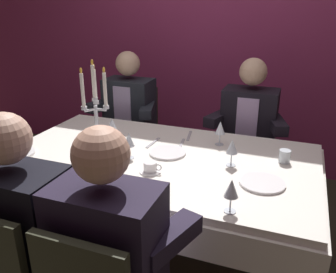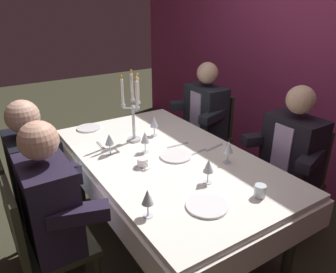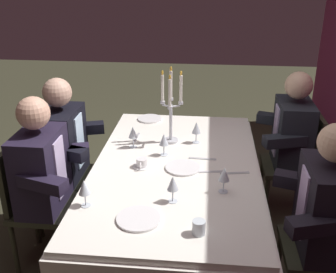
{
  "view_description": "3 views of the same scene",
  "coord_description": "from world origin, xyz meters",
  "px_view_note": "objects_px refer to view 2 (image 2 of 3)",
  "views": [
    {
      "loc": [
        0.77,
        -1.85,
        1.64
      ],
      "look_at": [
        0.07,
        -0.02,
        0.88
      ],
      "focal_mm": 37.83,
      "sensor_mm": 36.0,
      "label": 1
    },
    {
      "loc": [
        1.8,
        -1.14,
        1.82
      ],
      "look_at": [
        0.05,
        -0.02,
        0.92
      ],
      "focal_mm": 34.66,
      "sensor_mm": 36.0,
      "label": 2
    },
    {
      "loc": [
        2.45,
        0.19,
        2.02
      ],
      "look_at": [
        -0.06,
        -0.06,
        0.92
      ],
      "focal_mm": 43.98,
      "sensor_mm": 36.0,
      "label": 3
    }
  ],
  "objects_px": {
    "dinner_plate_0": "(207,206)",
    "dining_table": "(167,170)",
    "seated_diner_3": "(293,150)",
    "wine_glass_5": "(154,123)",
    "wine_glass_3": "(109,140)",
    "wine_glass_4": "(145,138)",
    "wine_glass_2": "(148,197)",
    "candelabra": "(133,110)",
    "dinner_plate_1": "(176,156)",
    "wine_glass_1": "(229,148)",
    "seated_diner_2": "(49,205)",
    "seated_diner_0": "(206,112)",
    "wine_glass_0": "(208,166)",
    "coffee_cup_0": "(143,163)",
    "seated_diner_1": "(32,173)",
    "dinner_plate_2": "(89,128)",
    "water_tumbler_0": "(260,191)"
  },
  "relations": [
    {
      "from": "dinner_plate_0",
      "to": "dining_table",
      "type": "bearing_deg",
      "value": 167.46
    },
    {
      "from": "seated_diner_3",
      "to": "wine_glass_5",
      "type": "bearing_deg",
      "value": -136.57
    },
    {
      "from": "wine_glass_3",
      "to": "wine_glass_4",
      "type": "height_order",
      "value": "same"
    },
    {
      "from": "wine_glass_2",
      "to": "candelabra",
      "type": "bearing_deg",
      "value": 157.02
    },
    {
      "from": "dinner_plate_1",
      "to": "wine_glass_5",
      "type": "xyz_separation_m",
      "value": [
        -0.43,
        0.07,
        0.11
      ]
    },
    {
      "from": "wine_glass_1",
      "to": "wine_glass_4",
      "type": "xyz_separation_m",
      "value": [
        -0.46,
        -0.41,
        -0.0
      ]
    },
    {
      "from": "dinner_plate_0",
      "to": "wine_glass_1",
      "type": "relative_size",
      "value": 1.46
    },
    {
      "from": "dinner_plate_1",
      "to": "seated_diner_2",
      "type": "height_order",
      "value": "seated_diner_2"
    },
    {
      "from": "candelabra",
      "to": "seated_diner_0",
      "type": "relative_size",
      "value": 0.47
    },
    {
      "from": "wine_glass_1",
      "to": "wine_glass_5",
      "type": "bearing_deg",
      "value": -164.89
    },
    {
      "from": "wine_glass_5",
      "to": "seated_diner_0",
      "type": "xyz_separation_m",
      "value": [
        -0.25,
        0.76,
        -0.12
      ]
    },
    {
      "from": "candelabra",
      "to": "wine_glass_0",
      "type": "bearing_deg",
      "value": 6.15
    },
    {
      "from": "dinner_plate_1",
      "to": "wine_glass_3",
      "type": "relative_size",
      "value": 1.42
    },
    {
      "from": "wine_glass_4",
      "to": "wine_glass_5",
      "type": "xyz_separation_m",
      "value": [
        -0.24,
        0.22,
        0.0
      ]
    },
    {
      "from": "wine_glass_3",
      "to": "wine_glass_2",
      "type": "bearing_deg",
      "value": -9.12
    },
    {
      "from": "wine_glass_0",
      "to": "wine_glass_2",
      "type": "distance_m",
      "value": 0.49
    },
    {
      "from": "wine_glass_5",
      "to": "seated_diner_3",
      "type": "xyz_separation_m",
      "value": [
        0.81,
        0.76,
        -0.12
      ]
    },
    {
      "from": "wine_glass_0",
      "to": "coffee_cup_0",
      "type": "xyz_separation_m",
      "value": [
        -0.4,
        -0.24,
        -0.09
      ]
    },
    {
      "from": "wine_glass_3",
      "to": "seated_diner_3",
      "type": "xyz_separation_m",
      "value": [
        0.68,
        1.22,
        -0.12
      ]
    },
    {
      "from": "coffee_cup_0",
      "to": "seated_diner_3",
      "type": "height_order",
      "value": "seated_diner_3"
    },
    {
      "from": "dinner_plate_0",
      "to": "seated_diner_2",
      "type": "relative_size",
      "value": 0.19
    },
    {
      "from": "wine_glass_0",
      "to": "coffee_cup_0",
      "type": "relative_size",
      "value": 1.24
    },
    {
      "from": "candelabra",
      "to": "wine_glass_1",
      "type": "bearing_deg",
      "value": 28.63
    },
    {
      "from": "wine_glass_0",
      "to": "wine_glass_3",
      "type": "bearing_deg",
      "value": -153.42
    },
    {
      "from": "wine_glass_2",
      "to": "seated_diner_1",
      "type": "xyz_separation_m",
      "value": [
        -0.83,
        -0.42,
        -0.12
      ]
    },
    {
      "from": "dinner_plate_2",
      "to": "seated_diner_1",
      "type": "height_order",
      "value": "seated_diner_1"
    },
    {
      "from": "dinner_plate_2",
      "to": "seated_diner_3",
      "type": "xyz_separation_m",
      "value": [
        1.25,
        1.18,
        -0.01
      ]
    },
    {
      "from": "coffee_cup_0",
      "to": "wine_glass_3",
      "type": "bearing_deg",
      "value": -159.93
    },
    {
      "from": "candelabra",
      "to": "water_tumbler_0",
      "type": "distance_m",
      "value": 1.17
    },
    {
      "from": "dinner_plate_1",
      "to": "water_tumbler_0",
      "type": "xyz_separation_m",
      "value": [
        0.69,
        0.13,
        0.03
      ]
    },
    {
      "from": "dining_table",
      "to": "wine_glass_4",
      "type": "bearing_deg",
      "value": -147.66
    },
    {
      "from": "wine_glass_1",
      "to": "dinner_plate_1",
      "type": "bearing_deg",
      "value": -136.27
    },
    {
      "from": "dinner_plate_0",
      "to": "seated_diner_1",
      "type": "relative_size",
      "value": 0.19
    },
    {
      "from": "seated_diner_1",
      "to": "wine_glass_2",
      "type": "bearing_deg",
      "value": 27.18
    },
    {
      "from": "wine_glass_2",
      "to": "wine_glass_3",
      "type": "xyz_separation_m",
      "value": [
        -0.8,
        0.13,
        -0.0
      ]
    },
    {
      "from": "candelabra",
      "to": "dinner_plate_1",
      "type": "bearing_deg",
      "value": 15.87
    },
    {
      "from": "seated_diner_0",
      "to": "seated_diner_1",
      "type": "distance_m",
      "value": 1.81
    },
    {
      "from": "dining_table",
      "to": "seated_diner_3",
      "type": "relative_size",
      "value": 1.56
    },
    {
      "from": "wine_glass_5",
      "to": "water_tumbler_0",
      "type": "xyz_separation_m",
      "value": [
        1.12,
        0.06,
        -0.08
      ]
    },
    {
      "from": "wine_glass_4",
      "to": "water_tumbler_0",
      "type": "relative_size",
      "value": 2.13
    },
    {
      "from": "wine_glass_3",
      "to": "seated_diner_2",
      "type": "bearing_deg",
      "value": -53.71
    },
    {
      "from": "dinner_plate_2",
      "to": "seated_diner_2",
      "type": "height_order",
      "value": "seated_diner_2"
    },
    {
      "from": "wine_glass_2",
      "to": "seated_diner_0",
      "type": "bearing_deg",
      "value": 131.25
    },
    {
      "from": "dinner_plate_0",
      "to": "wine_glass_2",
      "type": "height_order",
      "value": "wine_glass_2"
    },
    {
      "from": "seated_diner_2",
      "to": "dinner_plate_2",
      "type": "bearing_deg",
      "value": 148.77
    },
    {
      "from": "candelabra",
      "to": "dinner_plate_0",
      "type": "xyz_separation_m",
      "value": [
        1.03,
        -0.07,
        -0.25
      ]
    },
    {
      "from": "dinner_plate_2",
      "to": "dinner_plate_0",
      "type": "bearing_deg",
      "value": 5.78
    },
    {
      "from": "dinner_plate_0",
      "to": "dinner_plate_1",
      "type": "relative_size",
      "value": 1.03
    },
    {
      "from": "candelabra",
      "to": "dinner_plate_0",
      "type": "distance_m",
      "value": 1.06
    },
    {
      "from": "seated_diner_0",
      "to": "seated_diner_2",
      "type": "relative_size",
      "value": 1.0
    }
  ]
}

